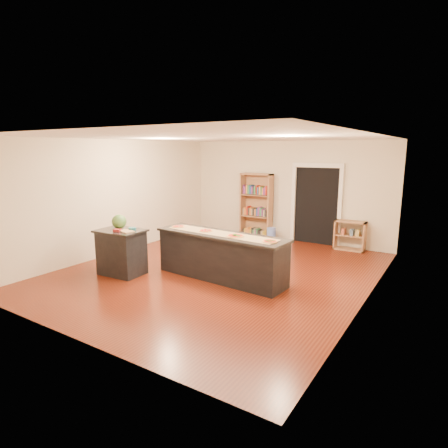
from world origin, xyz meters
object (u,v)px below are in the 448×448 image
Objects in this scene: bookshelf at (256,206)px; low_shelf at (350,235)px; side_counter at (122,252)px; waste_bin at (271,234)px; watermelon at (119,222)px; kitchen_island at (221,256)px.

low_shelf is (2.73, 0.00, -0.56)m from bookshelf.
waste_bin is (1.36, 4.34, -0.29)m from side_counter.
bookshelf is at bearing 76.79° from side_counter.
low_shelf reaches higher than waste_bin.
bookshelf is at bearing 164.84° from waste_bin.
kitchen_island is at bearing 21.70° from watermelon.
side_counter is 4.56m from waste_bin.
side_counter is at bearing -151.56° from kitchen_island.
waste_bin is at bearing -175.74° from low_shelf.
watermelon is (-1.47, -4.26, 0.90)m from waste_bin.
side_counter is at bearing -127.96° from low_shelf.
side_counter is 5.71m from low_shelf.
watermelon is at bearing 141.75° from side_counter.
bookshelf is at bearing 78.59° from watermelon.
low_shelf is 5.76m from watermelon.
kitchen_island is at bearing -72.96° from bookshelf.
bookshelf is 0.97m from waste_bin.
side_counter is at bearing -107.40° from waste_bin.
bookshelf is 5.05× the size of waste_bin.
bookshelf is (-1.11, 3.62, 0.48)m from kitchen_island.
kitchen_island is at bearing -114.08° from low_shelf.
low_shelf is at bearing 0.07° from bookshelf.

